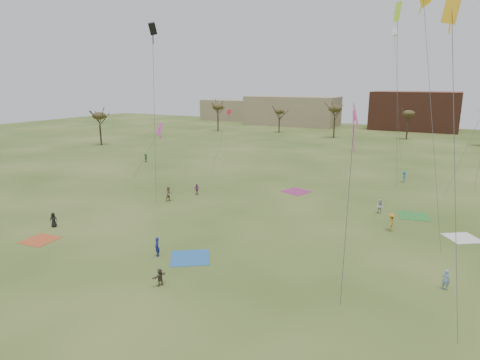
% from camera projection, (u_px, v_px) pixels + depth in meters
% --- Properties ---
extents(ground, '(260.00, 260.00, 0.00)m').
position_uv_depth(ground, '(165.00, 283.00, 30.92)').
color(ground, '#2C4816').
rests_on(ground, ground).
extents(flyer_near_right, '(0.75, 0.69, 1.72)m').
position_uv_depth(flyer_near_right, '(157.00, 247.00, 35.45)').
color(flyer_near_right, navy).
rests_on(flyer_near_right, ground).
extents(spectator_fore_b, '(1.06, 1.15, 1.89)m').
position_uv_depth(spectator_fore_b, '(169.00, 194.00, 51.93)').
color(spectator_fore_b, '#8F735B').
rests_on(spectator_fore_b, ground).
extents(spectator_fore_c, '(0.62, 1.31, 1.36)m').
position_uv_depth(spectator_fore_c, '(160.00, 277.00, 30.35)').
color(spectator_fore_c, brown).
rests_on(spectator_fore_c, ground).
extents(flyer_mid_a, '(0.91, 0.87, 1.57)m').
position_uv_depth(flyer_mid_a, '(54.00, 220.00, 42.66)').
color(flyer_mid_a, black).
rests_on(flyer_mid_a, ground).
extents(flyer_mid_b, '(0.74, 1.23, 1.85)m').
position_uv_depth(flyer_mid_b, '(391.00, 222.00, 41.54)').
color(flyer_mid_b, '#BF8423').
rests_on(flyer_mid_b, ground).
extents(flyer_mid_c, '(0.62, 0.46, 1.57)m').
position_uv_depth(flyer_mid_c, '(446.00, 279.00, 29.74)').
color(flyer_mid_c, '#7A9ACB').
rests_on(flyer_mid_c, ground).
extents(spectator_mid_d, '(0.53, 0.96, 1.54)m').
position_uv_depth(spectator_mid_d, '(197.00, 189.00, 55.02)').
color(spectator_mid_d, '#A6459F').
rests_on(spectator_mid_d, ground).
extents(spectator_mid_e, '(0.92, 0.76, 1.72)m').
position_uv_depth(spectator_mid_e, '(380.00, 207.00, 46.95)').
color(spectator_mid_e, silver).
rests_on(spectator_mid_e, ground).
extents(flyer_far_a, '(1.23, 1.50, 1.61)m').
position_uv_depth(flyer_far_a, '(146.00, 158.00, 77.79)').
color(flyer_far_a, '#277650').
rests_on(flyer_far_a, ground).
extents(flyer_far_c, '(0.77, 1.16, 1.67)m').
position_uv_depth(flyer_far_c, '(404.00, 177.00, 61.91)').
color(flyer_far_c, '#216597').
rests_on(flyer_far_c, ground).
extents(blanket_red, '(3.08, 3.08, 0.03)m').
position_uv_depth(blanket_red, '(40.00, 240.00, 39.19)').
color(blanket_red, '#C45127').
rests_on(blanket_red, ground).
extents(blanket_blue, '(4.62, 4.62, 0.03)m').
position_uv_depth(blanket_blue, '(190.00, 258.00, 35.24)').
color(blanket_blue, '#2A68B6').
rests_on(blanket_blue, ground).
extents(blanket_cream, '(4.01, 4.01, 0.03)m').
position_uv_depth(blanket_cream, '(462.00, 238.00, 39.72)').
color(blanket_cream, white).
rests_on(blanket_cream, ground).
extents(blanket_plum, '(4.19, 4.19, 0.03)m').
position_uv_depth(blanket_plum, '(296.00, 192.00, 56.66)').
color(blanket_plum, '#992F69').
rests_on(blanket_plum, ground).
extents(blanket_olive, '(3.75, 3.75, 0.03)m').
position_uv_depth(blanket_olive, '(413.00, 216.00, 46.31)').
color(blanket_olive, '#2F8333').
rests_on(blanket_olive, ground).
extents(kites_aloft, '(49.77, 70.94, 23.89)m').
position_uv_depth(kites_aloft, '(326.00, 51.00, 51.04)').
color(kites_aloft, yellow).
rests_on(kites_aloft, ground).
extents(tree_line, '(117.44, 49.32, 8.91)m').
position_uv_depth(tree_line, '(362.00, 115.00, 98.17)').
color(tree_line, '#3A2B1E').
rests_on(tree_line, ground).
extents(building_tan, '(32.00, 14.00, 10.00)m').
position_uv_depth(building_tan, '(292.00, 111.00, 144.23)').
color(building_tan, '#937F60').
rests_on(building_tan, ground).
extents(building_brick, '(26.00, 16.00, 12.00)m').
position_uv_depth(building_brick, '(415.00, 111.00, 129.70)').
color(building_brick, brown).
rests_on(building_brick, ground).
extents(building_tan_west, '(20.00, 12.00, 8.00)m').
position_uv_depth(building_tan_west, '(229.00, 110.00, 164.37)').
color(building_tan_west, '#937F60').
rests_on(building_tan_west, ground).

